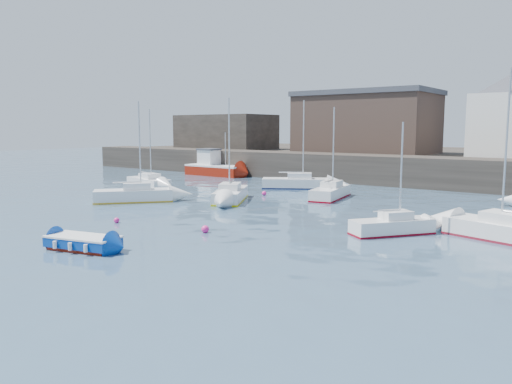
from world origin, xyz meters
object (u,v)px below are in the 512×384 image
Objects in this scene: fishing_boat at (215,167)px; sailboat_b at (231,194)px; buoy_near at (117,223)px; buoy_mid at (205,233)px; sailboat_a at (134,195)px; sailboat_h at (297,183)px; blue_dinghy at (83,242)px; sailboat_e at (149,182)px; sailboat_c at (392,226)px; sailboat_f at (331,192)px; buoy_far at (264,195)px.

sailboat_b reaches higher than fishing_boat.
buoy_near is 6.53m from buoy_mid.
sailboat_a is 0.93× the size of sailboat_h.
sailboat_e is (-17.48, 19.48, 0.12)m from blue_dinghy.
blue_dinghy is at bearing -130.57° from sailboat_c.
sailboat_b is (15.68, -15.86, -0.50)m from fishing_boat.
sailboat_a is 16.18m from sailboat_f.
fishing_boat reaches higher than blue_dinghy.
sailboat_h reaches higher than sailboat_a.
sailboat_b is at bearing -133.79° from sailboat_f.
sailboat_f is at bearing 43.64° from sailboat_a.
sailboat_f reaches higher than buoy_far.
sailboat_c is 0.73× the size of sailboat_h.
sailboat_c is (31.11, -20.41, -0.56)m from fishing_boat.
sailboat_c is at bearing -33.27° from fishing_boat.
buoy_mid is (0.93, -16.57, -0.54)m from sailboat_f.
sailboat_c is 17.71× the size of buoy_near.
sailboat_a is (9.81, -20.92, -0.47)m from fishing_boat.
buoy_near is (-15.08, -7.04, -0.47)m from sailboat_c.
sailboat_b is at bearing 105.66° from blue_dinghy.
buoy_mid is at bearing -145.64° from sailboat_c.
sailboat_a reaches higher than sailboat_c.
sailboat_b reaches higher than buoy_near.
blue_dinghy is 26.18m from sailboat_e.
buoy_far is at bearing -85.99° from sailboat_h.
sailboat_h is 21.97m from buoy_mid.
blue_dinghy is 0.63× the size of sailboat_c.
buoy_mid is (2.01, 6.54, -0.39)m from blue_dinghy.
sailboat_a is at bearing -178.62° from sailboat_c.
blue_dinghy reaches higher than buoy_mid.
fishing_boat is at bearing 102.48° from sailboat_e.
fishing_boat is at bearing 115.13° from sailboat_a.
buoy_far is at bearing -162.40° from sailboat_f.
buoy_mid is 16.17m from buoy_far.
sailboat_e is (-28.15, 7.03, 0.03)m from sailboat_c.
blue_dinghy is at bearing -50.75° from buoy_near.
sailboat_c reaches higher than fishing_boat.
sailboat_a reaches higher than buoy_near.
sailboat_f is at bearing 46.21° from sailboat_b.
buoy_mid is at bearing -66.17° from buoy_far.
buoy_far is at bearing 149.70° from sailboat_c.
sailboat_f is (5.85, 6.10, -0.00)m from sailboat_b.
blue_dinghy is 38.71m from fishing_boat.
sailboat_b reaches higher than sailboat_a.
sailboat_e is 18.92m from sailboat_f.
sailboat_a is at bearing -139.17° from sailboat_b.
sailboat_a reaches higher than buoy_mid.
sailboat_e is at bearing -77.52° from fishing_boat.
sailboat_a is 16.44m from sailboat_h.
blue_dinghy reaches higher than buoy_near.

